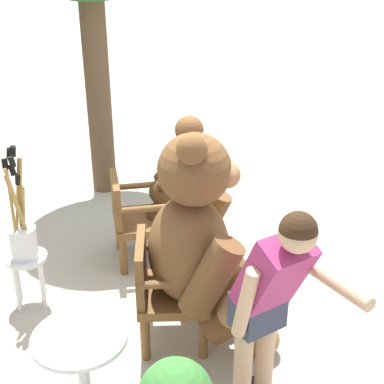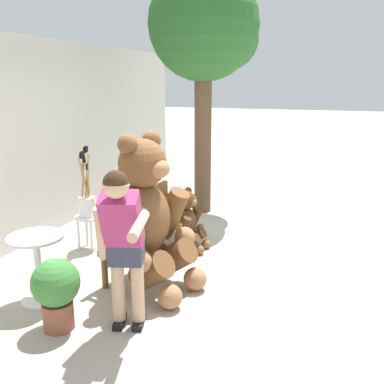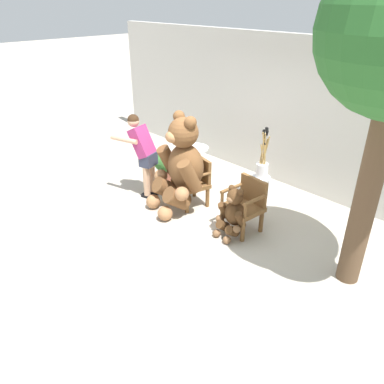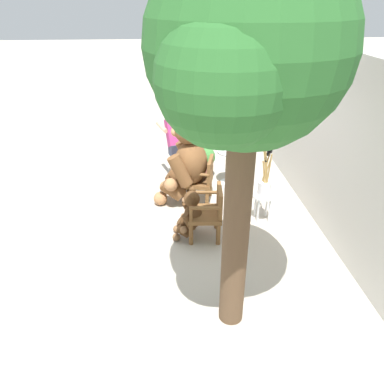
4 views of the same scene
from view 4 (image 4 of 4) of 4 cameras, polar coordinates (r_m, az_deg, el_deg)
name	(u,v)px [view 4 (image 4 of 4)]	position (r m, az deg, el deg)	size (l,w,h in m)	color
ground_plane	(179,217)	(6.57, -1.95, -3.88)	(60.00, 60.00, 0.00)	#B2A899
back_wall	(326,138)	(6.50, 19.69, 7.79)	(10.00, 0.16, 2.80)	beige
wooden_chair_left	(201,179)	(6.88, 1.37, 2.06)	(0.67, 0.64, 0.86)	brown
wooden_chair_right	(208,211)	(5.85, 2.52, -2.92)	(0.60, 0.56, 0.86)	brown
teddy_bear_large	(186,159)	(6.74, -0.92, 4.99)	(1.07, 1.07, 1.71)	brown
teddy_bear_small	(190,214)	(5.86, -0.29, -3.41)	(0.51, 0.49, 0.84)	#4C3019
person_visitor	(175,140)	(7.49, -2.59, 7.98)	(0.73, 0.62, 1.54)	black
white_stool	(263,201)	(6.46, 10.77, -1.37)	(0.34, 0.34, 0.46)	silver
brush_bucket	(265,184)	(6.31, 11.03, 1.16)	(0.22, 0.22, 0.94)	white
round_side_table	(230,163)	(7.59, 5.88, 4.35)	(0.56, 0.56, 0.72)	silver
patio_tree	(244,58)	(3.29, 7.92, 19.51)	(1.86, 1.77, 3.96)	brown
potted_plant	(205,160)	(7.86, 1.96, 4.95)	(0.44, 0.44, 0.68)	brown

